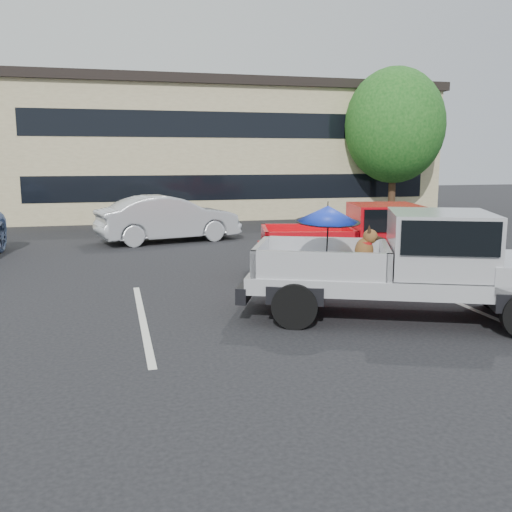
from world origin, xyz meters
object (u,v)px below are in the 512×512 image
Objects in this scene: red_pickup at (377,237)px; silver_sedan at (169,219)px; tree_right at (394,126)px; silver_pickup at (424,259)px; tree_back at (280,129)px.

red_pickup reaches higher than silver_sedan.
silver_sedan is at bearing 133.30° from red_pickup.
tree_right is 1.13× the size of silver_pickup.
silver_sedan is (-7.61, -12.64, -3.64)m from tree_back.
tree_right is 12.08m from silver_sedan.
tree_back is 20.16m from red_pickup.
tree_back is 15.20m from silver_sedan.
silver_pickup is (-7.24, -15.15, -3.16)m from tree_right.
silver_sedan is (-4.24, 6.93, -0.16)m from red_pickup.
silver_pickup is at bearing -115.53° from tree_right.
tree_back is at bearing 102.43° from silver_pickup.
silver_pickup is 1.10× the size of red_pickup.
tree_back is 1.51× the size of silver_sedan.
red_pickup is at bearing -118.84° from tree_right.
tree_back is 1.31× the size of red_pickup.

